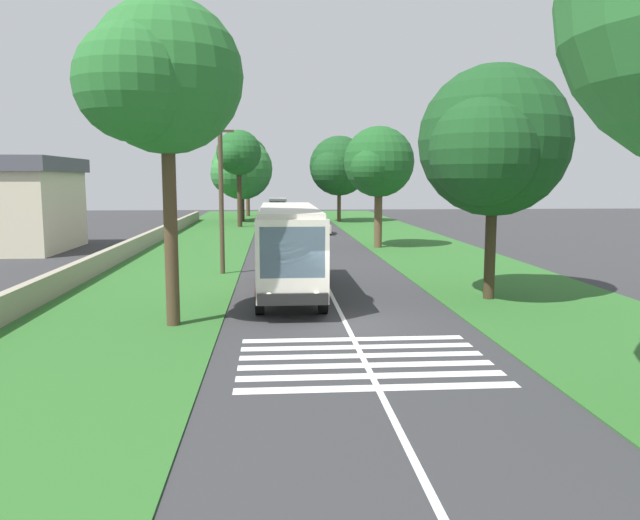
% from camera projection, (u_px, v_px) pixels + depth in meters
% --- Properties ---
extents(ground, '(160.00, 160.00, 0.00)m').
position_uv_depth(ground, '(346.00, 324.00, 21.08)').
color(ground, '#333335').
extents(grass_verge_left, '(120.00, 8.00, 0.04)m').
position_uv_depth(grass_verge_left, '(173.00, 265.00, 35.31)').
color(grass_verge_left, '#2D6628').
rests_on(grass_verge_left, ground).
extents(grass_verge_right, '(120.00, 8.00, 0.04)m').
position_uv_depth(grass_verge_right, '(454.00, 262.00, 36.52)').
color(grass_verge_right, '#2D6628').
rests_on(grass_verge_right, ground).
extents(centre_line, '(110.00, 0.16, 0.01)m').
position_uv_depth(centre_line, '(316.00, 264.00, 35.91)').
color(centre_line, silver).
rests_on(centre_line, ground).
extents(coach_bus, '(11.16, 2.62, 3.73)m').
position_uv_depth(coach_bus, '(289.00, 244.00, 26.24)').
color(coach_bus, silver).
rests_on(coach_bus, ground).
extents(zebra_crossing, '(4.95, 6.80, 0.01)m').
position_uv_depth(zebra_crossing, '(364.00, 360.00, 16.82)').
color(zebra_crossing, silver).
rests_on(zebra_crossing, ground).
extents(trailing_car_0, '(4.30, 1.78, 1.43)m').
position_uv_depth(trailing_car_0, '(284.00, 236.00, 46.76)').
color(trailing_car_0, navy).
rests_on(trailing_car_0, ground).
extents(trailing_car_1, '(4.30, 1.78, 1.43)m').
position_uv_depth(trailing_car_1, '(320.00, 226.00, 55.96)').
color(trailing_car_1, '#B7A893').
rests_on(trailing_car_1, ground).
extents(trailing_car_2, '(4.30, 1.78, 1.43)m').
position_uv_depth(trailing_car_2, '(278.00, 221.00, 63.83)').
color(trailing_car_2, navy).
rests_on(trailing_car_2, ground).
extents(trailing_car_3, '(4.30, 1.78, 1.43)m').
position_uv_depth(trailing_car_3, '(277.00, 218.00, 68.87)').
color(trailing_car_3, navy).
rests_on(trailing_car_3, ground).
extents(trailing_minibus_0, '(6.00, 2.14, 2.53)m').
position_uv_depth(trailing_minibus_0, '(278.00, 207.00, 76.33)').
color(trailing_minibus_0, silver).
rests_on(trailing_minibus_0, ground).
extents(roadside_tree_left_0, '(6.10, 5.00, 10.57)m').
position_uv_depth(roadside_tree_left_0, '(160.00, 82.00, 19.68)').
color(roadside_tree_left_0, '#4C3826').
rests_on(roadside_tree_left_0, grass_verge_left).
extents(roadside_tree_left_1, '(5.28, 4.56, 9.83)m').
position_uv_depth(roadside_tree_left_1, '(238.00, 154.00, 62.76)').
color(roadside_tree_left_1, '#3D2D1E').
rests_on(roadside_tree_left_1, grass_verge_left).
extents(roadside_tree_left_2, '(8.49, 7.04, 9.55)m').
position_uv_depth(roadside_tree_left_2, '(240.00, 171.00, 71.30)').
color(roadside_tree_left_2, '#3D2D1E').
rests_on(roadside_tree_left_2, grass_verge_left).
extents(roadside_tree_left_3, '(6.47, 5.29, 10.34)m').
position_uv_depth(roadside_tree_left_3, '(246.00, 159.00, 81.21)').
color(roadside_tree_left_3, '#4C3826').
rests_on(roadside_tree_left_3, grass_verge_left).
extents(roadside_tree_right_0, '(5.90, 4.97, 8.57)m').
position_uv_depth(roadside_tree_right_0, '(377.00, 164.00, 43.81)').
color(roadside_tree_right_0, brown).
rests_on(roadside_tree_right_0, grass_verge_right).
extents(roadside_tree_right_1, '(7.05, 5.99, 9.36)m').
position_uv_depth(roadside_tree_right_1, '(490.00, 145.00, 24.44)').
color(roadside_tree_right_1, '#3D2D1E').
rests_on(roadside_tree_right_1, grass_verge_right).
extents(roadside_tree_right_3, '(8.29, 6.78, 9.76)m').
position_uv_depth(roadside_tree_right_3, '(338.00, 168.00, 70.62)').
color(roadside_tree_right_3, '#4C3826').
rests_on(roadside_tree_right_3, grass_verge_right).
extents(utility_pole, '(0.24, 1.40, 7.86)m').
position_uv_depth(utility_pole, '(221.00, 195.00, 31.56)').
color(utility_pole, '#473828').
rests_on(utility_pole, grass_verge_left).
extents(roadside_wall, '(70.00, 0.40, 1.02)m').
position_uv_depth(roadside_wall, '(132.00, 247.00, 39.93)').
color(roadside_wall, '#9E937F').
rests_on(roadside_wall, grass_verge_left).
extents(roadside_building, '(9.67, 7.51, 6.37)m').
position_uv_depth(roadside_building, '(14.00, 204.00, 42.25)').
color(roadside_building, beige).
rests_on(roadside_building, ground).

